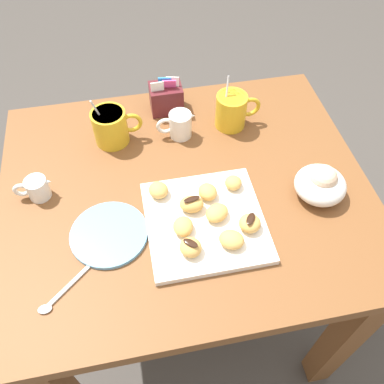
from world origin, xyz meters
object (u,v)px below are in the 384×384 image
object	(u,v)px
coffee_mug_mustard_right	(232,110)
beignet_3	(217,213)
ice_cream_bowl	(321,184)
beignet_1	(208,192)
cream_pitcher_white	(180,124)
beignet_6	(158,190)
beignet_7	(232,240)
dining_table	(186,220)
beignet_2	(233,183)
coffee_mug_mustard_left	(111,126)
pastry_plate_square	(205,222)
beignet_4	(191,204)
chocolate_sauce_pitcher	(37,188)
beignet_5	(250,223)
saucer_sky_left	(109,234)
beignet_8	(183,226)
beignet_0	(191,247)
sugar_caddy	(166,98)

from	to	relation	value
coffee_mug_mustard_right	beignet_3	world-z (taller)	coffee_mug_mustard_right
ice_cream_bowl	beignet_1	bearing A→B (deg)	172.98
coffee_mug_mustard_right	cream_pitcher_white	size ratio (longest dim) A/B	1.42
coffee_mug_mustard_right	beignet_6	world-z (taller)	coffee_mug_mustard_right
ice_cream_bowl	beignet_7	distance (m)	0.26
dining_table	beignet_2	bearing A→B (deg)	-17.06
dining_table	ice_cream_bowl	distance (m)	0.37
cream_pitcher_white	coffee_mug_mustard_left	bearing A→B (deg)	175.25
pastry_plate_square	beignet_4	xyz separation A→B (m)	(-0.03, 0.04, 0.03)
beignet_3	dining_table	bearing A→B (deg)	114.65
coffee_mug_mustard_left	chocolate_sauce_pitcher	xyz separation A→B (m)	(-0.19, -0.16, -0.02)
cream_pitcher_white	ice_cream_bowl	distance (m)	0.39
ice_cream_bowl	beignet_4	bearing A→B (deg)	179.36
beignet_5	beignet_7	size ratio (longest dim) A/B	0.90
saucer_sky_left	beignet_4	size ratio (longest dim) A/B	3.15
cream_pitcher_white	beignet_1	distance (m)	0.24
ice_cream_bowl	cream_pitcher_white	bearing A→B (deg)	137.52
dining_table	beignet_7	xyz separation A→B (m)	(0.07, -0.19, 0.18)
coffee_mug_mustard_right	beignet_3	xyz separation A→B (m)	(-0.11, -0.31, -0.02)
saucer_sky_left	beignet_5	distance (m)	0.32
cream_pitcher_white	beignet_5	bearing A→B (deg)	-73.91
coffee_mug_mustard_right	beignet_8	distance (m)	0.39
beignet_3	chocolate_sauce_pitcher	bearing A→B (deg)	159.09
saucer_sky_left	beignet_8	distance (m)	0.17
beignet_7	beignet_5	bearing A→B (deg)	32.91
coffee_mug_mustard_right	beignet_5	xyz separation A→B (m)	(-0.05, -0.35, -0.02)
saucer_sky_left	beignet_7	bearing A→B (deg)	-17.52
beignet_0	saucer_sky_left	bearing A→B (deg)	153.59
pastry_plate_square	beignet_2	distance (m)	0.12
sugar_caddy	beignet_8	xyz separation A→B (m)	(-0.03, -0.43, -0.01)
cream_pitcher_white	chocolate_sauce_pitcher	distance (m)	0.40
chocolate_sauce_pitcher	beignet_8	world-z (taller)	chocolate_sauce_pitcher
ice_cream_bowl	beignet_6	world-z (taller)	ice_cream_bowl
beignet_3	beignet_8	bearing A→B (deg)	-165.24
beignet_3	beignet_8	distance (m)	0.08
chocolate_sauce_pitcher	beignet_6	size ratio (longest dim) A/B	1.89
pastry_plate_square	cream_pitcher_white	bearing A→B (deg)	91.05
beignet_3	beignet_5	distance (m)	0.08
cream_pitcher_white	chocolate_sauce_pitcher	bearing A→B (deg)	-158.88
coffee_mug_mustard_left	beignet_4	xyz separation A→B (m)	(0.16, -0.28, -0.02)
sugar_caddy	beignet_4	world-z (taller)	sugar_caddy
chocolate_sauce_pitcher	beignet_0	size ratio (longest dim) A/B	1.87
ice_cream_bowl	dining_table	bearing A→B (deg)	164.98
dining_table	beignet_5	xyz separation A→B (m)	(0.12, -0.15, 0.18)
pastry_plate_square	beignet_5	world-z (taller)	beignet_5
beignet_0	beignet_5	bearing A→B (deg)	13.87
saucer_sky_left	beignet_7	world-z (taller)	beignet_7
beignet_1	saucer_sky_left	bearing A→B (deg)	-167.05
beignet_5	beignet_7	distance (m)	0.06
pastry_plate_square	beignet_3	world-z (taller)	beignet_3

